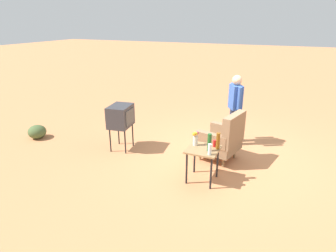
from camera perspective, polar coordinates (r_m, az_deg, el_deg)
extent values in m
plane|color=#C17A4C|center=(6.51, 11.22, -5.60)|extent=(60.00, 60.00, 0.00)
cylinder|color=#937047|center=(6.59, 8.77, -4.07)|extent=(0.05, 0.05, 0.22)
cylinder|color=#937047|center=(6.16, 6.41, -5.74)|extent=(0.05, 0.05, 0.22)
cylinder|color=#937047|center=(6.39, 12.98, -5.19)|extent=(0.05, 0.05, 0.22)
cylinder|color=#937047|center=(5.95, 10.85, -7.02)|extent=(0.05, 0.05, 0.22)
cube|color=#8C6B4C|center=(6.18, 9.87, -3.71)|extent=(0.91, 0.91, 0.20)
cube|color=#8C6B4C|center=(5.90, 12.87, -0.71)|extent=(0.78, 0.33, 0.64)
cube|color=#8C6B4C|center=(6.36, 11.32, -0.86)|extent=(0.29, 0.70, 0.26)
cube|color=#8C6B4C|center=(5.82, 8.56, -2.70)|extent=(0.29, 0.70, 0.26)
cylinder|color=black|center=(5.60, 5.27, -6.32)|extent=(0.04, 0.04, 0.61)
cylinder|color=black|center=(5.22, 3.69, -8.36)|extent=(0.04, 0.04, 0.61)
cylinder|color=black|center=(5.49, 9.74, -7.09)|extent=(0.04, 0.04, 0.61)
cylinder|color=black|center=(5.11, 8.48, -9.25)|extent=(0.04, 0.04, 0.61)
cube|color=#937047|center=(5.21, 6.94, -4.62)|extent=(0.56, 0.56, 0.03)
cylinder|color=black|center=(6.41, -8.46, -3.14)|extent=(0.03, 0.03, 0.55)
cylinder|color=black|center=(6.79, -6.98, -1.72)|extent=(0.03, 0.03, 0.55)
cylinder|color=black|center=(6.56, -11.34, -2.78)|extent=(0.03, 0.03, 0.55)
cylinder|color=black|center=(6.92, -9.74, -1.41)|extent=(0.03, 0.03, 0.55)
cube|color=#333338|center=(6.49, -9.38, 1.96)|extent=(0.65, 0.52, 0.48)
cube|color=#383D3F|center=(6.40, -7.54, 1.80)|extent=(0.42, 0.07, 0.34)
cylinder|color=#2D3347|center=(7.08, 12.49, 0.24)|extent=(0.14, 0.14, 0.86)
cylinder|color=#2D3347|center=(6.91, 13.02, -0.32)|extent=(0.14, 0.14, 0.86)
cube|color=#3356A8|center=(6.79, 13.21, 5.59)|extent=(0.42, 0.37, 0.56)
cylinder|color=#3356A8|center=(7.00, 12.58, 6.32)|extent=(0.09, 0.09, 0.50)
cylinder|color=#3356A8|center=(6.56, 13.93, 5.29)|extent=(0.09, 0.09, 0.50)
sphere|color=#DBAD84|center=(6.70, 13.48, 8.81)|extent=(0.22, 0.22, 0.22)
cylinder|color=silver|center=(4.95, 8.25, -4.58)|extent=(0.06, 0.06, 0.20)
cylinder|color=brown|center=(5.17, 9.85, -2.94)|extent=(0.07, 0.07, 0.30)
cylinder|color=red|center=(5.29, 9.15, -3.41)|extent=(0.07, 0.07, 0.12)
cylinder|color=#1E5623|center=(5.07, 8.17, -3.24)|extent=(0.07, 0.07, 0.32)
cylinder|color=silver|center=(5.29, 5.43, -2.90)|extent=(0.09, 0.09, 0.18)
sphere|color=yellow|center=(5.23, 5.48, -1.49)|extent=(0.07, 0.07, 0.07)
sphere|color=#E04C66|center=(5.27, 5.72, -1.36)|extent=(0.07, 0.07, 0.07)
sphere|color=orange|center=(5.21, 5.20, -1.60)|extent=(0.07, 0.07, 0.07)
ellipsoid|color=#475B33|center=(7.91, -24.45, -1.03)|extent=(0.44, 0.44, 0.34)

